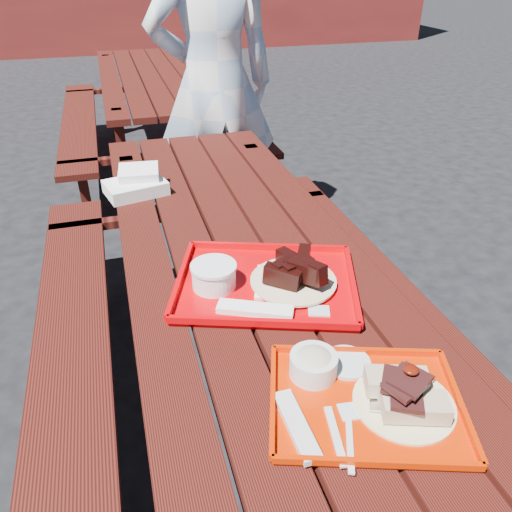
{
  "coord_description": "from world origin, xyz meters",
  "views": [
    {
      "loc": [
        -0.34,
        -1.32,
        1.57
      ],
      "look_at": [
        0.0,
        -0.15,
        0.82
      ],
      "focal_mm": 35.0,
      "sensor_mm": 36.0,
      "label": 1
    }
  ],
  "objects_px": {
    "person": "(214,86)",
    "far_tray": "(263,281)",
    "picnic_table_near": "(244,299)",
    "picnic_table_far": "(152,99)",
    "near_tray": "(365,389)"
  },
  "relations": [
    {
      "from": "picnic_table_far",
      "to": "near_tray",
      "type": "bearing_deg",
      "value": -88.57
    },
    {
      "from": "picnic_table_far",
      "to": "person",
      "type": "xyz_separation_m",
      "value": [
        0.22,
        -1.4,
        0.39
      ]
    },
    {
      "from": "picnic_table_far",
      "to": "near_tray",
      "type": "relative_size",
      "value": 5.07
    },
    {
      "from": "picnic_table_near",
      "to": "far_tray",
      "type": "xyz_separation_m",
      "value": [
        0.0,
        -0.22,
        0.22
      ]
    },
    {
      "from": "near_tray",
      "to": "picnic_table_near",
      "type": "bearing_deg",
      "value": 97.39
    },
    {
      "from": "near_tray",
      "to": "person",
      "type": "bearing_deg",
      "value": 86.32
    },
    {
      "from": "near_tray",
      "to": "person",
      "type": "distance_m",
      "value": 2.07
    },
    {
      "from": "near_tray",
      "to": "person",
      "type": "height_order",
      "value": "person"
    },
    {
      "from": "far_tray",
      "to": "near_tray",
      "type": "bearing_deg",
      "value": -79.2
    },
    {
      "from": "picnic_table_near",
      "to": "near_tray",
      "type": "xyz_separation_m",
      "value": [
        0.09,
        -0.67,
        0.22
      ]
    },
    {
      "from": "far_tray",
      "to": "picnic_table_far",
      "type": "bearing_deg",
      "value": 90.01
    },
    {
      "from": "person",
      "to": "far_tray",
      "type": "bearing_deg",
      "value": 81.16
    },
    {
      "from": "picnic_table_near",
      "to": "far_tray",
      "type": "relative_size",
      "value": 4.02
    },
    {
      "from": "picnic_table_near",
      "to": "far_tray",
      "type": "distance_m",
      "value": 0.3
    },
    {
      "from": "far_tray",
      "to": "person",
      "type": "xyz_separation_m",
      "value": [
        0.22,
        1.61,
        0.17
      ]
    }
  ]
}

